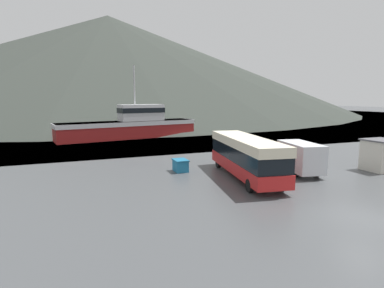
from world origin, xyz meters
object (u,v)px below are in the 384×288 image
dock_kiosk (380,155)px  delivery_van (296,156)px  storage_bin (180,165)px  small_boat (95,131)px  fishing_boat (131,125)px  tour_bus (245,155)px

dock_kiosk → delivery_van: bearing=164.1°
storage_bin → small_boat: (-5.28, 32.27, -0.03)m
dock_kiosk → small_boat: dock_kiosk is taller
delivery_van → storage_bin: delivery_van is taller
delivery_van → small_boat: size_ratio=1.01×
fishing_boat → dock_kiosk: 33.97m
delivery_van → fishing_boat: (-9.20, 27.68, 0.64)m
tour_bus → storage_bin: tour_bus is taller
storage_bin → small_boat: storage_bin is taller
storage_bin → small_boat: bearing=99.3°
tour_bus → dock_kiosk: bearing=-0.7°
tour_bus → delivery_van: bearing=8.3°
delivery_van → small_boat: bearing=122.5°
tour_bus → dock_kiosk: size_ratio=3.96×
delivery_van → dock_kiosk: (7.22, -2.05, 0.01)m
storage_bin → dock_kiosk: dock_kiosk is taller
delivery_van → storage_bin: (-9.04, 3.76, -0.84)m
tour_bus → delivery_van: (4.89, -0.09, -0.43)m
delivery_van → small_boat: 38.78m
delivery_van → dock_kiosk: size_ratio=2.39×
dock_kiosk → tour_bus: bearing=170.0°
storage_bin → small_boat: size_ratio=0.24×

